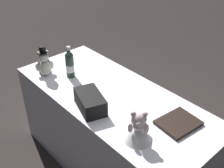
{
  "coord_description": "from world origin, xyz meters",
  "views": [
    {
      "loc": [
        1.36,
        -1.2,
        2.07
      ],
      "look_at": [
        0.0,
        0.0,
        0.9
      ],
      "focal_mm": 44.94,
      "sensor_mm": 36.0,
      "label": 1
    }
  ],
  "objects_px": {
    "teddy_bear_bride": "(138,126)",
    "gift_case_black": "(90,102)",
    "teddy_bear_groom": "(44,64)",
    "champagne_bottle": "(70,64)",
    "guestbook": "(178,123)",
    "signing_pen": "(73,61)"
  },
  "relations": [
    {
      "from": "guestbook",
      "to": "champagne_bottle",
      "type": "bearing_deg",
      "value": -164.12
    },
    {
      "from": "signing_pen",
      "to": "guestbook",
      "type": "height_order",
      "value": "guestbook"
    },
    {
      "from": "teddy_bear_bride",
      "to": "signing_pen",
      "type": "height_order",
      "value": "teddy_bear_bride"
    },
    {
      "from": "gift_case_black",
      "to": "teddy_bear_bride",
      "type": "bearing_deg",
      "value": 4.74
    },
    {
      "from": "teddy_bear_groom",
      "to": "gift_case_black",
      "type": "relative_size",
      "value": 0.87
    },
    {
      "from": "teddy_bear_groom",
      "to": "champagne_bottle",
      "type": "xyz_separation_m",
      "value": [
        0.18,
        0.15,
        0.01
      ]
    },
    {
      "from": "teddy_bear_groom",
      "to": "guestbook",
      "type": "relative_size",
      "value": 1.02
    },
    {
      "from": "teddy_bear_bride",
      "to": "guestbook",
      "type": "bearing_deg",
      "value": 73.38
    },
    {
      "from": "teddy_bear_groom",
      "to": "teddy_bear_bride",
      "type": "xyz_separation_m",
      "value": [
        1.1,
        0.03,
        -0.01
      ]
    },
    {
      "from": "teddy_bear_bride",
      "to": "gift_case_black",
      "type": "distance_m",
      "value": 0.45
    },
    {
      "from": "champagne_bottle",
      "to": "teddy_bear_bride",
      "type": "bearing_deg",
      "value": -7.26
    },
    {
      "from": "teddy_bear_bride",
      "to": "guestbook",
      "type": "height_order",
      "value": "teddy_bear_bride"
    },
    {
      "from": "gift_case_black",
      "to": "guestbook",
      "type": "xyz_separation_m",
      "value": [
        0.54,
        0.34,
        -0.05
      ]
    },
    {
      "from": "guestbook",
      "to": "teddy_bear_groom",
      "type": "bearing_deg",
      "value": -158.97
    },
    {
      "from": "signing_pen",
      "to": "guestbook",
      "type": "distance_m",
      "value": 1.23
    },
    {
      "from": "champagne_bottle",
      "to": "signing_pen",
      "type": "distance_m",
      "value": 0.3
    },
    {
      "from": "teddy_bear_bride",
      "to": "champagne_bottle",
      "type": "height_order",
      "value": "champagne_bottle"
    },
    {
      "from": "teddy_bear_groom",
      "to": "champagne_bottle",
      "type": "bearing_deg",
      "value": 39.52
    },
    {
      "from": "teddy_bear_groom",
      "to": "champagne_bottle",
      "type": "distance_m",
      "value": 0.23
    },
    {
      "from": "champagne_bottle",
      "to": "gift_case_black",
      "type": "relative_size",
      "value": 0.9
    },
    {
      "from": "teddy_bear_groom",
      "to": "signing_pen",
      "type": "distance_m",
      "value": 0.34
    },
    {
      "from": "teddy_bear_groom",
      "to": "champagne_bottle",
      "type": "height_order",
      "value": "champagne_bottle"
    }
  ]
}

